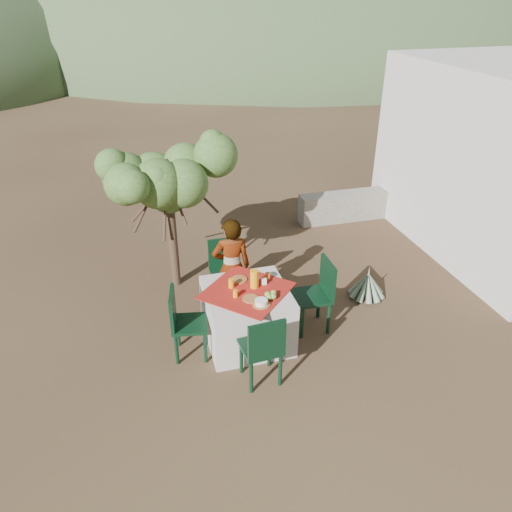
# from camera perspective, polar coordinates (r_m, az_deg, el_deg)

# --- Properties ---
(ground) EXTENTS (160.00, 160.00, 0.00)m
(ground) POSITION_cam_1_polar(r_m,az_deg,el_deg) (6.30, -4.39, -11.72)
(ground) COLOR #311F16
(ground) RESTS_ON ground
(table) EXTENTS (1.30, 1.30, 0.76)m
(table) POSITION_cam_1_polar(r_m,az_deg,el_deg) (6.35, -1.02, -6.83)
(table) COLOR silver
(table) RESTS_ON ground
(chair_far) EXTENTS (0.43, 0.43, 0.92)m
(chair_far) POSITION_cam_1_polar(r_m,az_deg,el_deg) (7.12, -3.56, -1.31)
(chair_far) COLOR black
(chair_far) RESTS_ON ground
(chair_near) EXTENTS (0.47, 0.47, 0.94)m
(chair_near) POSITION_cam_1_polar(r_m,az_deg,el_deg) (5.64, 0.81, -10.41)
(chair_near) COLOR black
(chair_near) RESTS_ON ground
(chair_left) EXTENTS (0.50, 0.50, 0.92)m
(chair_left) POSITION_cam_1_polar(r_m,az_deg,el_deg) (6.11, -8.31, -7.31)
(chair_left) COLOR black
(chair_left) RESTS_ON ground
(chair_right) EXTENTS (0.46, 0.46, 0.99)m
(chair_right) POSITION_cam_1_polar(r_m,az_deg,el_deg) (6.55, 7.10, -4.07)
(chair_right) COLOR black
(chair_right) RESTS_ON ground
(person) EXTENTS (0.54, 0.38, 1.43)m
(person) POSITION_cam_1_polar(r_m,az_deg,el_deg) (6.72, -2.80, -1.31)
(person) COLOR #8C6651
(person) RESTS_ON ground
(shrub_tree) EXTENTS (1.72, 1.69, 2.02)m
(shrub_tree) POSITION_cam_1_polar(r_m,az_deg,el_deg) (7.16, -9.57, 8.12)
(shrub_tree) COLOR #4D3426
(shrub_tree) RESTS_ON ground
(agave) EXTENTS (0.54, 0.52, 0.57)m
(agave) POSITION_cam_1_polar(r_m,az_deg,el_deg) (7.48, 12.60, -3.28)
(agave) COLOR gray
(agave) RESTS_ON ground
(stone_wall) EXTENTS (2.60, 0.35, 0.55)m
(stone_wall) POSITION_cam_1_polar(r_m,az_deg,el_deg) (9.99, 12.21, 5.82)
(stone_wall) COLOR gray
(stone_wall) RESTS_ON ground
(hill_near_right) EXTENTS (48.00, 48.00, 20.00)m
(hill_near_right) POSITION_cam_1_polar(r_m,az_deg,el_deg) (42.87, 2.32, 23.49)
(hill_near_right) COLOR #364A29
(hill_near_right) RESTS_ON ground
(hill_far_center) EXTENTS (60.00, 60.00, 24.00)m
(hill_far_center) POSITION_cam_1_polar(r_m,az_deg,el_deg) (56.95, -20.20, 23.30)
(hill_far_center) COLOR gray
(hill_far_center) RESTS_ON ground
(hill_far_right) EXTENTS (36.00, 36.00, 14.00)m
(hill_far_right) POSITION_cam_1_polar(r_m,az_deg,el_deg) (58.46, 15.63, 24.04)
(hill_far_right) COLOR gray
(hill_far_right) RESTS_ON ground
(plate_far) EXTENTS (0.21, 0.21, 0.01)m
(plate_far) POSITION_cam_1_polar(r_m,az_deg,el_deg) (6.34, -1.97, -2.70)
(plate_far) COLOR brown
(plate_far) RESTS_ON table
(plate_near) EXTENTS (0.20, 0.20, 0.01)m
(plate_near) POSITION_cam_1_polar(r_m,az_deg,el_deg) (5.97, -0.63, -4.89)
(plate_near) COLOR brown
(plate_near) RESTS_ON table
(glass_far) EXTENTS (0.07, 0.07, 0.12)m
(glass_far) POSITION_cam_1_polar(r_m,az_deg,el_deg) (6.17, -2.84, -3.14)
(glass_far) COLOR orange
(glass_far) RESTS_ON table
(glass_near) EXTENTS (0.06, 0.06, 0.10)m
(glass_near) POSITION_cam_1_polar(r_m,az_deg,el_deg) (5.99, -2.36, -4.31)
(glass_near) COLOR orange
(glass_near) RESTS_ON table
(juice_pitcher) EXTENTS (0.11, 0.11, 0.23)m
(juice_pitcher) POSITION_cam_1_polar(r_m,az_deg,el_deg) (6.14, -0.18, -2.64)
(juice_pitcher) COLOR orange
(juice_pitcher) RESTS_ON table
(bowl_plate) EXTENTS (0.22, 0.22, 0.01)m
(bowl_plate) POSITION_cam_1_polar(r_m,az_deg,el_deg) (5.87, 0.60, -5.56)
(bowl_plate) COLOR brown
(bowl_plate) RESTS_ON table
(white_bowl) EXTENTS (0.15, 0.15, 0.06)m
(white_bowl) POSITION_cam_1_polar(r_m,az_deg,el_deg) (5.85, 0.61, -5.28)
(white_bowl) COLOR white
(white_bowl) RESTS_ON bowl_plate
(jar_left) EXTENTS (0.06, 0.06, 0.09)m
(jar_left) POSITION_cam_1_polar(r_m,az_deg,el_deg) (6.33, 1.41, -2.33)
(jar_left) COLOR orange
(jar_left) RESTS_ON table
(jar_right) EXTENTS (0.06, 0.06, 0.09)m
(jar_right) POSITION_cam_1_polar(r_m,az_deg,el_deg) (6.34, 1.31, -2.30)
(jar_right) COLOR orange
(jar_right) RESTS_ON table
(napkin_holder) EXTENTS (0.07, 0.04, 0.08)m
(napkin_holder) POSITION_cam_1_polar(r_m,az_deg,el_deg) (6.23, 0.91, -2.93)
(napkin_holder) COLOR white
(napkin_holder) RESTS_ON table
(fruit_cluster) EXTENTS (0.15, 0.14, 0.08)m
(fruit_cluster) POSITION_cam_1_polar(r_m,az_deg,el_deg) (5.98, 1.70, -4.50)
(fruit_cluster) COLOR olive
(fruit_cluster) RESTS_ON table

